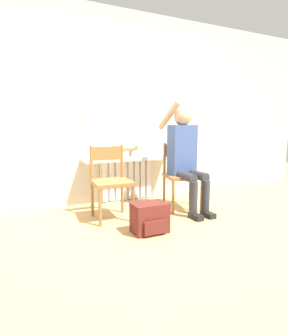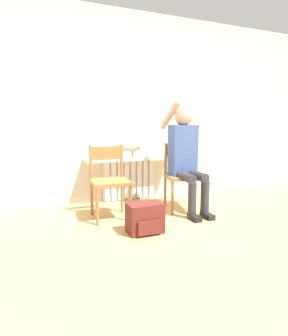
{
  "view_description": "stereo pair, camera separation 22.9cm",
  "coord_description": "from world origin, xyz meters",
  "px_view_note": "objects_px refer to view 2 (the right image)",
  "views": [
    {
      "loc": [
        -1.53,
        -2.65,
        1.09
      ],
      "look_at": [
        0.0,
        0.55,
        0.56
      ],
      "focal_mm": 30.0,
      "sensor_mm": 36.0,
      "label": 1
    },
    {
      "loc": [
        -1.32,
        -2.75,
        1.09
      ],
      "look_at": [
        0.0,
        0.55,
        0.56
      ],
      "focal_mm": 30.0,
      "sensor_mm": 36.0,
      "label": 2
    }
  ],
  "objects_px": {
    "person": "(186,154)",
    "backpack": "(145,218)",
    "chair_left": "(109,180)",
    "cat": "(129,148)",
    "chair_right": "(182,175)"
  },
  "relations": [
    {
      "from": "chair_right",
      "to": "cat",
      "type": "xyz_separation_m",
      "value": [
        -0.53,
        0.6,
        0.32
      ]
    },
    {
      "from": "chair_right",
      "to": "cat",
      "type": "bearing_deg",
      "value": 144.28
    },
    {
      "from": "chair_right",
      "to": "person",
      "type": "xyz_separation_m",
      "value": [
        -0.01,
        -0.09,
        0.29
      ]
    },
    {
      "from": "chair_left",
      "to": "person",
      "type": "height_order",
      "value": "person"
    },
    {
      "from": "chair_right",
      "to": "backpack",
      "type": "distance_m",
      "value": 1.04
    },
    {
      "from": "chair_left",
      "to": "cat",
      "type": "bearing_deg",
      "value": 55.2
    },
    {
      "from": "backpack",
      "to": "person",
      "type": "bearing_deg",
      "value": 34.3
    },
    {
      "from": "chair_left",
      "to": "backpack",
      "type": "height_order",
      "value": "chair_left"
    },
    {
      "from": "backpack",
      "to": "cat",
      "type": "bearing_deg",
      "value": 78.46
    },
    {
      "from": "backpack",
      "to": "chair_left",
      "type": "bearing_deg",
      "value": 108.71
    },
    {
      "from": "cat",
      "to": "chair_left",
      "type": "bearing_deg",
      "value": -127.47
    },
    {
      "from": "person",
      "to": "backpack",
      "type": "relative_size",
      "value": 3.96
    },
    {
      "from": "backpack",
      "to": "chair_right",
      "type": "bearing_deg",
      "value": 38.39
    },
    {
      "from": "person",
      "to": "backpack",
      "type": "xyz_separation_m",
      "value": [
        -0.77,
        -0.52,
        -0.59
      ]
    },
    {
      "from": "cat",
      "to": "backpack",
      "type": "distance_m",
      "value": 1.39
    }
  ]
}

